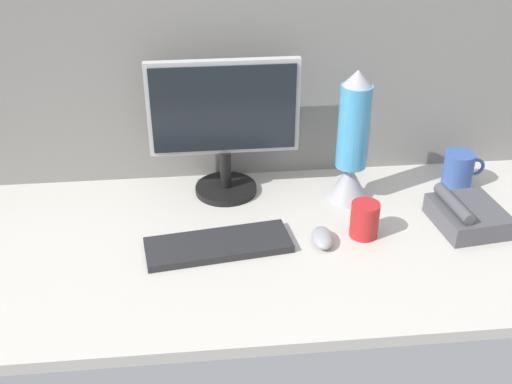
% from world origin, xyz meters
% --- Properties ---
extents(ground_plane, '(1.80, 0.80, 0.03)m').
position_xyz_m(ground_plane, '(0.00, 0.00, -0.01)').
color(ground_plane, beige).
extents(cubicle_wall_back, '(1.80, 0.05, 0.57)m').
position_xyz_m(cubicle_wall_back, '(0.00, 0.38, 0.29)').
color(cubicle_wall_back, gray).
rests_on(cubicle_wall_back, ground_plane).
extents(monitor, '(0.42, 0.18, 0.40)m').
position_xyz_m(monitor, '(-0.05, 0.25, 0.22)').
color(monitor, black).
rests_on(monitor, ground_plane).
extents(keyboard, '(0.38, 0.18, 0.02)m').
position_xyz_m(keyboard, '(-0.09, -0.04, 0.01)').
color(keyboard, '#262628').
rests_on(keyboard, ground_plane).
extents(mouse, '(0.06, 0.10, 0.03)m').
position_xyz_m(mouse, '(0.18, -0.04, 0.02)').
color(mouse, '#99999E').
rests_on(mouse, ground_plane).
extents(mug_red_plastic, '(0.07, 0.07, 0.10)m').
position_xyz_m(mug_red_plastic, '(0.29, -0.02, 0.05)').
color(mug_red_plastic, red).
rests_on(mug_red_plastic, ground_plane).
extents(mug_ceramic_blue, '(0.12, 0.09, 0.11)m').
position_xyz_m(mug_ceramic_blue, '(0.64, 0.21, 0.05)').
color(mug_ceramic_blue, '#38569E').
rests_on(mug_ceramic_blue, ground_plane).
extents(lava_lamp, '(0.12, 0.12, 0.39)m').
position_xyz_m(lava_lamp, '(0.30, 0.17, 0.16)').
color(lava_lamp, '#A5A5AD').
rests_on(lava_lamp, ground_plane).
extents(desk_phone, '(0.19, 0.21, 0.09)m').
position_xyz_m(desk_phone, '(0.58, 0.00, 0.03)').
color(desk_phone, '#4C4C51').
rests_on(desk_phone, ground_plane).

